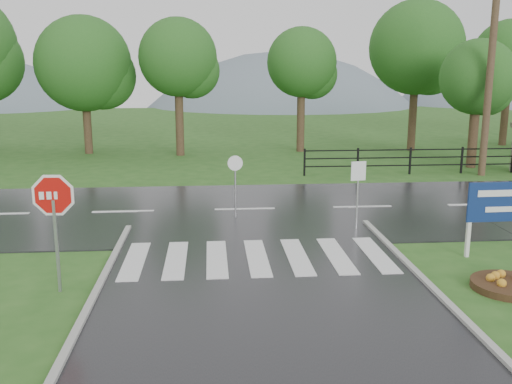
{
  "coord_description": "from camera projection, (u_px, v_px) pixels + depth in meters",
  "views": [
    {
      "loc": [
        -1.11,
        -8.41,
        4.67
      ],
      "look_at": [
        0.05,
        6.0,
        1.5
      ],
      "focal_mm": 40.0,
      "sensor_mm": 36.0,
      "label": 1
    }
  ],
  "objects": [
    {
      "name": "reg_sign_round",
      "position": [
        235.0,
        179.0,
        17.64
      ],
      "size": [
        0.47,
        0.07,
        2.02
      ],
      "color": "#939399",
      "rests_on": "ground"
    },
    {
      "name": "treeline",
      "position": [
        247.0,
        150.0,
        32.72
      ],
      "size": [
        83.2,
        5.2,
        10.0
      ],
      "color": "#1F551A",
      "rests_on": "ground"
    },
    {
      "name": "reg_sign_small",
      "position": [
        358.0,
        182.0,
        16.37
      ],
      "size": [
        0.45,
        0.1,
        2.04
      ],
      "color": "#939399",
      "rests_on": "ground"
    },
    {
      "name": "estate_billboard",
      "position": [
        509.0,
        205.0,
        14.16
      ],
      "size": [
        2.18,
        0.12,
        1.91
      ],
      "color": "silver",
      "rests_on": "ground"
    },
    {
      "name": "stop_sign",
      "position": [
        54.0,
        206.0,
        11.73
      ],
      "size": [
        1.2,
        0.11,
        2.7
      ],
      "color": "#939399",
      "rests_on": "ground"
    },
    {
      "name": "main_road",
      "position": [
        245.0,
        210.0,
        19.01
      ],
      "size": [
        90.0,
        8.0,
        0.04
      ],
      "primitive_type": "cube",
      "color": "black",
      "rests_on": "ground"
    },
    {
      "name": "hills",
      "position": [
        246.0,
        222.0,
        76.16
      ],
      "size": [
        102.0,
        48.0,
        48.0
      ],
      "color": "slate",
      "rests_on": "ground"
    },
    {
      "name": "fence_west",
      "position": [
        410.0,
        158.0,
        25.31
      ],
      "size": [
        9.58,
        0.08,
        1.2
      ],
      "color": "black",
      "rests_on": "ground"
    },
    {
      "name": "ground",
      "position": [
        282.0,
        360.0,
        9.27
      ],
      "size": [
        120.0,
        120.0,
        0.0
      ],
      "primitive_type": "plane",
      "color": "#2B5A1E",
      "rests_on": "ground"
    },
    {
      "name": "flower_bed",
      "position": [
        509.0,
        284.0,
        12.23
      ],
      "size": [
        1.59,
        1.59,
        0.32
      ],
      "color": "#332111",
      "rests_on": "ground"
    },
    {
      "name": "crosswalk",
      "position": [
        257.0,
        257.0,
        14.13
      ],
      "size": [
        6.5,
        2.8,
        0.02
      ],
      "color": "silver",
      "rests_on": "ground"
    },
    {
      "name": "entrance_tree_left",
      "position": [
        478.0,
        78.0,
        26.3
      ],
      "size": [
        3.48,
        3.48,
        5.98
      ],
      "color": "#3D2B1C",
      "rests_on": "ground"
    },
    {
      "name": "utility_pole_east",
      "position": [
        491.0,
        67.0,
        24.22
      ],
      "size": [
        1.65,
        0.31,
        9.24
      ],
      "color": "#473523",
      "rests_on": "ground"
    }
  ]
}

